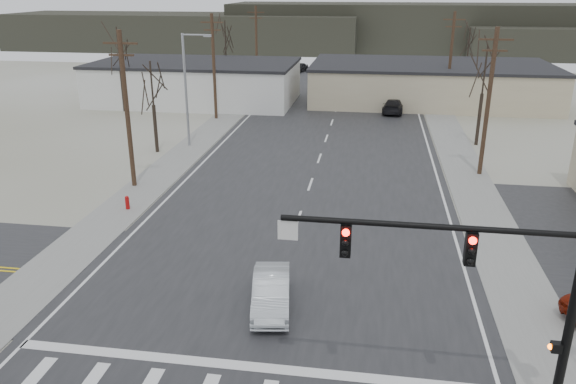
% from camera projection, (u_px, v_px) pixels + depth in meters
% --- Properties ---
extents(ground, '(140.00, 140.00, 0.00)m').
position_uv_depth(ground, '(273.00, 292.00, 24.41)').
color(ground, '#BABAB5').
rests_on(ground, ground).
extents(main_road, '(18.00, 110.00, 0.05)m').
position_uv_depth(main_road, '(312.00, 180.00, 38.30)').
color(main_road, '#242426').
rests_on(main_road, ground).
extents(cross_road, '(90.00, 10.00, 0.04)m').
position_uv_depth(cross_road, '(273.00, 291.00, 24.40)').
color(cross_road, '#242426').
rests_on(cross_road, ground).
extents(sidewalk_left, '(3.00, 90.00, 0.06)m').
position_uv_depth(sidewalk_left, '(186.00, 153.00, 44.44)').
color(sidewalk_left, gray).
rests_on(sidewalk_left, ground).
extents(sidewalk_right, '(3.00, 90.00, 0.06)m').
position_uv_depth(sidewalk_right, '(462.00, 165.00, 41.41)').
color(sidewalk_right, gray).
rests_on(sidewalk_right, ground).
extents(traffic_signal_mast, '(8.95, 0.43, 7.20)m').
position_uv_depth(traffic_signal_mast, '(507.00, 280.00, 15.91)').
color(traffic_signal_mast, black).
rests_on(traffic_signal_mast, ground).
extents(fire_hydrant, '(0.24, 0.24, 0.87)m').
position_uv_depth(fire_hydrant, '(127.00, 203.00, 33.12)').
color(fire_hydrant, '#A50C0C').
rests_on(fire_hydrant, ground).
extents(building_left_far, '(22.30, 12.30, 4.50)m').
position_uv_depth(building_left_far, '(196.00, 82.00, 62.97)').
color(building_left_far, silver).
rests_on(building_left_far, ground).
extents(building_right_far, '(26.30, 14.30, 4.30)m').
position_uv_depth(building_right_far, '(430.00, 83.00, 62.99)').
color(building_right_far, '#BDB190').
rests_on(building_right_far, ground).
extents(upole_left_b, '(2.20, 0.30, 10.00)m').
position_uv_depth(upole_left_b, '(127.00, 108.00, 35.35)').
color(upole_left_b, '#422E1E').
rests_on(upole_left_b, ground).
extents(upole_left_c, '(2.20, 0.30, 10.00)m').
position_uv_depth(upole_left_c, '(214.00, 65.00, 53.88)').
color(upole_left_c, '#422E1E').
rests_on(upole_left_c, ground).
extents(upole_left_d, '(2.20, 0.30, 10.00)m').
position_uv_depth(upole_left_d, '(256.00, 45.00, 72.41)').
color(upole_left_d, '#422E1E').
rests_on(upole_left_d, ground).
extents(upole_right_a, '(2.20, 0.30, 10.00)m').
position_uv_depth(upole_right_a, '(488.00, 101.00, 37.62)').
color(upole_right_a, '#422E1E').
rests_on(upole_right_a, ground).
extents(upole_right_b, '(2.20, 0.30, 10.00)m').
position_uv_depth(upole_right_b, '(450.00, 60.00, 58.00)').
color(upole_right_b, '#422E1E').
rests_on(upole_right_b, ground).
extents(streetlight_main, '(2.40, 0.25, 9.00)m').
position_uv_depth(streetlight_main, '(188.00, 84.00, 44.56)').
color(streetlight_main, gray).
rests_on(streetlight_main, ground).
extents(tree_left_near, '(3.30, 3.30, 7.35)m').
position_uv_depth(tree_left_near, '(152.00, 86.00, 42.97)').
color(tree_left_near, '#2E241C').
rests_on(tree_left_near, ground).
extents(tree_right_mid, '(3.74, 3.74, 8.33)m').
position_uv_depth(tree_right_mid, '(485.00, 73.00, 44.65)').
color(tree_right_mid, '#2E241C').
rests_on(tree_right_mid, ground).
extents(tree_left_far, '(3.96, 3.96, 8.82)m').
position_uv_depth(tree_left_far, '(225.00, 40.00, 66.84)').
color(tree_left_far, '#2E241C').
rests_on(tree_left_far, ground).
extents(tree_right_far, '(3.52, 3.52, 7.84)m').
position_uv_depth(tree_right_far, '(469.00, 45.00, 68.50)').
color(tree_right_far, '#2E241C').
rests_on(tree_right_far, ground).
extents(tree_left_mid, '(3.96, 3.96, 8.82)m').
position_uv_depth(tree_left_mid, '(119.00, 50.00, 56.86)').
color(tree_left_mid, '#2E241C').
rests_on(tree_left_mid, ground).
extents(hill_left, '(70.00, 18.00, 7.00)m').
position_uv_depth(hill_left, '(183.00, 32.00, 113.42)').
color(hill_left, '#333026').
rests_on(hill_left, ground).
extents(hill_center, '(80.00, 18.00, 9.00)m').
position_uv_depth(hill_center, '(435.00, 28.00, 109.64)').
color(hill_center, '#333026').
rests_on(hill_center, ground).
extents(sedan_crossing, '(2.11, 4.44, 1.41)m').
position_uv_depth(sedan_crossing, '(271.00, 292.00, 22.94)').
color(sedan_crossing, '#B0B6BB').
rests_on(sedan_crossing, main_road).
extents(car_far_a, '(2.63, 5.22, 1.45)m').
position_uv_depth(car_far_a, '(394.00, 106.00, 57.94)').
color(car_far_a, black).
rests_on(car_far_a, main_road).
extents(car_far_b, '(2.51, 4.08, 1.30)m').
position_uv_depth(car_far_b, '(300.00, 67.00, 85.09)').
color(car_far_b, black).
rests_on(car_far_b, main_road).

